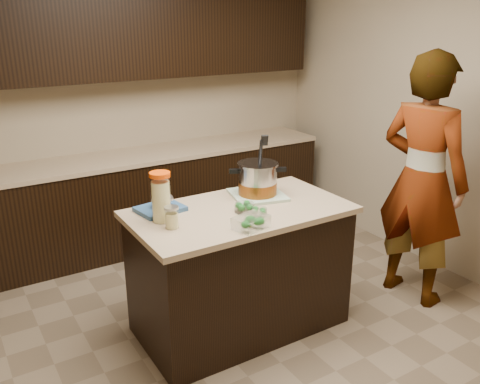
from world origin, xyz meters
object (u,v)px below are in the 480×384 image
Objects in this scene: stock_pot at (258,181)px; island at (240,269)px; person at (422,180)px; lemonade_pitcher at (161,199)px.

island is at bearing -123.19° from stock_pot.
person is (1.16, -0.48, -0.06)m from stock_pot.
lemonade_pitcher is (-0.52, 0.08, 0.59)m from island.
stock_pot is 1.31× the size of lemonade_pitcher.
island is 3.57× the size of stock_pot.
island is at bearing 67.30° from person.
stock_pot is at bearing 5.11° from lemonade_pitcher.
island is 1.52m from person.
person reaches higher than island.
person reaches higher than lemonade_pitcher.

